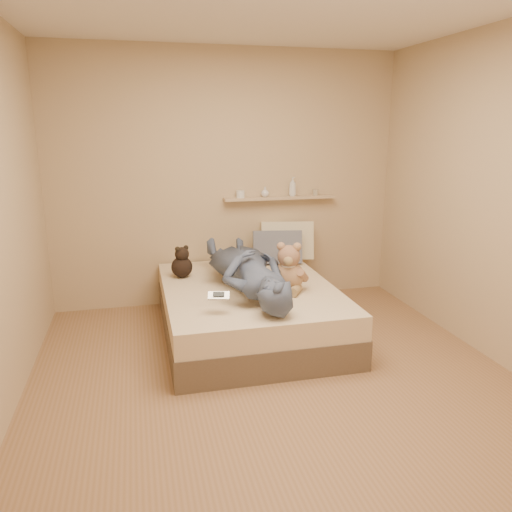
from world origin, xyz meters
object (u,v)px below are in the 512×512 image
object	(u,v)px
pillow_cream	(287,241)
pillow_grey	(277,247)
game_console	(219,296)
teddy_bear	(289,271)
dark_plush	(182,264)
wall_shelf	(280,198)
bed	(249,310)
person	(247,269)

from	to	relation	value
pillow_cream	pillow_grey	distance (m)	0.21
game_console	teddy_bear	bearing A→B (deg)	30.16
dark_plush	pillow_cream	xyz separation A→B (m)	(1.16, 0.42, 0.07)
dark_plush	pillow_grey	distance (m)	1.05
teddy_bear	dark_plush	bearing A→B (deg)	144.03
wall_shelf	bed	bearing A→B (deg)	-121.18
bed	dark_plush	bearing A→B (deg)	142.88
pillow_cream	person	size ratio (longest dim) A/B	0.34
dark_plush	wall_shelf	bearing A→B (deg)	24.22
game_console	teddy_bear	distance (m)	0.78
wall_shelf	dark_plush	bearing A→B (deg)	-155.78
bed	pillow_cream	distance (m)	1.11
game_console	pillow_cream	world-z (taller)	pillow_cream
bed	person	bearing A→B (deg)	-108.75
pillow_grey	person	distance (m)	0.93
bed	pillow_grey	distance (m)	0.92
bed	person	size ratio (longest dim) A/B	1.19
teddy_bear	person	xyz separation A→B (m)	(-0.34, 0.11, 0.01)
game_console	pillow_grey	xyz separation A→B (m)	(0.83, 1.29, 0.03)
teddy_bear	game_console	bearing A→B (deg)	-149.84
teddy_bear	pillow_grey	size ratio (longest dim) A/B	0.87
person	game_console	bearing A→B (deg)	51.78
dark_plush	game_console	bearing A→B (deg)	-79.89
game_console	person	bearing A→B (deg)	56.16
game_console	pillow_cream	xyz separation A→B (m)	(0.98, 1.43, 0.06)
dark_plush	pillow_cream	bearing A→B (deg)	19.72
dark_plush	pillow_cream	world-z (taller)	pillow_cream
pillow_cream	person	world-z (taller)	pillow_cream
teddy_bear	pillow_grey	xyz separation A→B (m)	(0.16, 0.90, -0.01)
bed	wall_shelf	bearing A→B (deg)	58.82
bed	wall_shelf	xyz separation A→B (m)	(0.55, 0.91, 0.88)
bed	dark_plush	size ratio (longest dim) A/B	6.20
teddy_bear	wall_shelf	xyz separation A→B (m)	(0.24, 1.11, 0.47)
bed	wall_shelf	world-z (taller)	wall_shelf
bed	wall_shelf	distance (m)	1.38
teddy_bear	pillow_grey	world-z (taller)	teddy_bear
dark_plush	pillow_grey	xyz separation A→B (m)	(1.01, 0.28, 0.04)
wall_shelf	pillow_cream	bearing A→B (deg)	-52.98
dark_plush	pillow_cream	distance (m)	1.23
pillow_grey	wall_shelf	distance (m)	0.53
person	wall_shelf	bearing A→B (deg)	-124.45
teddy_bear	bed	bearing A→B (deg)	146.18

